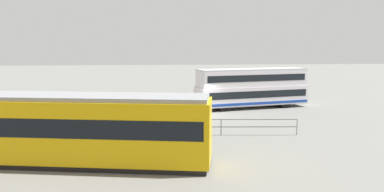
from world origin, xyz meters
name	(u,v)px	position (x,y,z in m)	size (l,w,h in m)	color
ground_plane	(208,115)	(0.00, 0.00, 0.00)	(160.00, 160.00, 0.00)	slate
double_decker_bus	(252,88)	(-4.62, -3.50, 1.89)	(10.93, 4.85, 3.67)	silver
tram_yellow	(82,128)	(7.87, 12.29, 1.80)	(12.94, 4.95, 3.47)	#E5B70C
pedestrian_near_railing	(148,112)	(4.83, 3.80, 1.05)	(0.42, 0.42, 1.80)	black
pedestrian_railing	(221,124)	(0.04, 6.99, 0.75)	(10.02, 0.86, 1.08)	gray
info_sign	(132,112)	(5.80, 7.04, 1.67)	(1.12, 0.16, 2.41)	slate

